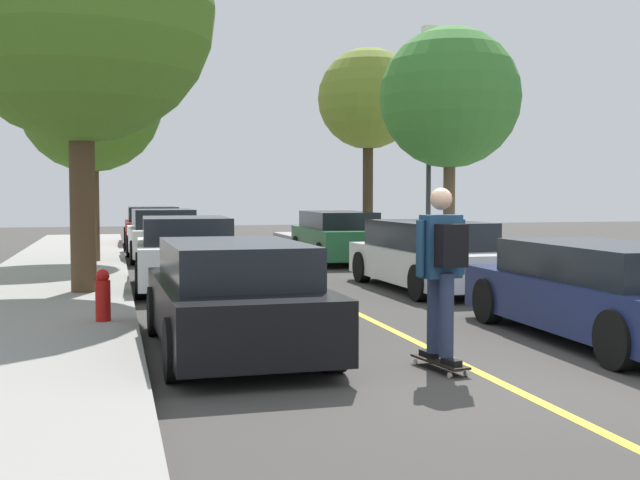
# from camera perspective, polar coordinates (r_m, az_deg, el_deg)

# --- Properties ---
(ground) EXTENTS (80.00, 80.00, 0.00)m
(ground) POSITION_cam_1_polar(r_m,az_deg,el_deg) (8.44, 11.60, -9.39)
(ground) COLOR #3D3A38
(center_line) EXTENTS (0.12, 39.20, 0.01)m
(center_line) POSITION_cam_1_polar(r_m,az_deg,el_deg) (12.10, 3.20, -5.47)
(center_line) COLOR gold
(center_line) RESTS_ON ground
(parked_car_left_nearest) EXTENTS (1.87, 4.13, 1.29)m
(parked_car_left_nearest) POSITION_cam_1_polar(r_m,az_deg,el_deg) (9.42, -6.13, -4.06)
(parked_car_left_nearest) COLOR black
(parked_car_left_nearest) RESTS_ON ground
(parked_car_left_near) EXTENTS (2.01, 4.10, 1.40)m
(parked_car_left_near) POSITION_cam_1_polar(r_m,az_deg,el_deg) (15.72, -9.53, -0.99)
(parked_car_left_near) COLOR white
(parked_car_left_near) RESTS_ON ground
(parked_car_left_far) EXTENTS (1.98, 4.17, 1.42)m
(parked_car_left_far) POSITION_cam_1_polar(r_m,az_deg,el_deg) (22.86, -11.10, 0.32)
(parked_car_left_far) COLOR white
(parked_car_left_far) RESTS_ON ground
(parked_car_left_farthest) EXTENTS (2.01, 4.64, 1.41)m
(parked_car_left_farthest) POSITION_cam_1_polar(r_m,az_deg,el_deg) (28.83, -11.82, 0.92)
(parked_car_left_farthest) COLOR maroon
(parked_car_left_farthest) RESTS_ON ground
(parked_car_right_nearest) EXTENTS (1.91, 4.59, 1.23)m
(parked_car_right_nearest) POSITION_cam_1_polar(r_m,az_deg,el_deg) (10.66, 19.44, -3.48)
(parked_car_right_nearest) COLOR navy
(parked_car_right_nearest) RESTS_ON ground
(parked_car_right_near) EXTENTS (2.01, 4.55, 1.32)m
(parked_car_right_near) POSITION_cam_1_polar(r_m,az_deg,el_deg) (15.66, 7.79, -1.10)
(parked_car_right_near) COLOR white
(parked_car_right_near) RESTS_ON ground
(parked_car_right_far) EXTENTS (1.97, 4.62, 1.37)m
(parked_car_right_far) POSITION_cam_1_polar(r_m,az_deg,el_deg) (21.80, 1.29, 0.25)
(parked_car_right_far) COLOR #1E5B33
(parked_car_right_far) RESTS_ON ground
(street_tree_left_nearest) EXTENTS (4.68, 4.68, 7.27)m
(street_tree_left_nearest) POSITION_cam_1_polar(r_m,az_deg,el_deg) (14.92, -16.74, 15.54)
(street_tree_left_nearest) COLOR #4C3823
(street_tree_left_nearest) RESTS_ON sidewalk_left
(street_tree_left_near) EXTENTS (3.59, 3.59, 5.86)m
(street_tree_left_near) POSITION_cam_1_polar(r_m,az_deg,el_deg) (21.37, -16.01, 9.42)
(street_tree_left_near) COLOR #4C3823
(street_tree_left_near) RESTS_ON sidewalk_left
(street_tree_right_nearest) EXTENTS (3.34, 3.34, 5.66)m
(street_tree_right_nearest) POSITION_cam_1_polar(r_m,az_deg,el_deg) (19.55, 9.23, 9.92)
(street_tree_right_nearest) COLOR brown
(street_tree_right_nearest) RESTS_ON sidewalk_right
(street_tree_right_near) EXTENTS (3.15, 3.15, 6.27)m
(street_tree_right_near) POSITION_cam_1_polar(r_m,az_deg,el_deg) (25.49, 3.44, 9.93)
(street_tree_right_near) COLOR #3D2D1E
(street_tree_right_near) RESTS_ON sidewalk_right
(fire_hydrant) EXTENTS (0.20, 0.20, 0.70)m
(fire_hydrant) POSITION_cam_1_polar(r_m,az_deg,el_deg) (11.15, -15.18, -3.83)
(fire_hydrant) COLOR #B2140F
(fire_hydrant) RESTS_ON sidewalk_left
(streetlamp) EXTENTS (0.36, 0.24, 5.87)m
(streetlamp) POSITION_cam_1_polar(r_m,az_deg,el_deg) (20.38, 7.75, 7.86)
(streetlamp) COLOR #38383D
(streetlamp) RESTS_ON sidewalk_right
(skateboard) EXTENTS (0.35, 0.86, 0.10)m
(skateboard) POSITION_cam_1_polar(r_m,az_deg,el_deg) (8.57, 8.52, -8.58)
(skateboard) COLOR black
(skateboard) RESTS_ON ground
(skateboarder) EXTENTS (0.59, 0.71, 1.80)m
(skateboarder) POSITION_cam_1_polar(r_m,az_deg,el_deg) (8.39, 8.69, -1.63)
(skateboarder) COLOR black
(skateboarder) RESTS_ON skateboard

